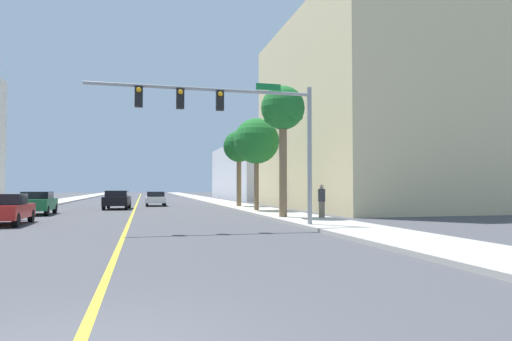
{
  "coord_description": "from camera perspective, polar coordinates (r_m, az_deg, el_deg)",
  "views": [
    {
      "loc": [
        0.7,
        -4.86,
        1.79
      ],
      "look_at": [
        7.66,
        22.5,
        2.83
      ],
      "focal_mm": 30.99,
      "sensor_mm": 36.0,
      "label": 1
    }
  ],
  "objects": [
    {
      "name": "car_red",
      "position": [
        23.77,
        -29.7,
        -4.36
      ],
      "size": [
        1.98,
        4.17,
        1.46
      ],
      "rotation": [
        0.0,
        0.0,
        3.17
      ],
      "color": "red",
      "rests_on": "ground"
    },
    {
      "name": "ground",
      "position": [
        46.9,
        -15.16,
        -4.22
      ],
      "size": [
        192.0,
        192.0,
        0.0
      ],
      "primitive_type": "plane",
      "color": "#47474C"
    },
    {
      "name": "traffic_signal_mast",
      "position": [
        18.83,
        -2.37,
        6.88
      ],
      "size": [
        9.51,
        0.36,
        6.09
      ],
      "color": "gray",
      "rests_on": "sidewalk_right"
    },
    {
      "name": "pedestrian",
      "position": [
        23.84,
        8.47,
        -3.91
      ],
      "size": [
        0.38,
        0.38,
        1.76
      ],
      "rotation": [
        0.0,
        0.0,
        2.05
      ],
      "color": "#726651",
      "rests_on": "sidewalk_right"
    },
    {
      "name": "lane_marking_center",
      "position": [
        46.9,
        -15.16,
        -4.22
      ],
      "size": [
        0.16,
        144.0,
        0.01
      ],
      "primitive_type": "cube",
      "color": "yellow",
      "rests_on": "ground"
    },
    {
      "name": "building_right_near",
      "position": [
        38.79,
        14.06,
        6.94
      ],
      "size": [
        13.29,
        21.3,
        15.7
      ],
      "primitive_type": "cube",
      "color": "beige",
      "rests_on": "ground"
    },
    {
      "name": "sidewalk_right",
      "position": [
        47.62,
        -4.27,
        -4.17
      ],
      "size": [
        3.21,
        168.0,
        0.15
      ],
      "primitive_type": "cube",
      "color": "#B2ADA3",
      "rests_on": "ground"
    },
    {
      "name": "palm_mid",
      "position": [
        31.14,
        0.05,
        3.75
      ],
      "size": [
        3.21,
        3.21,
        6.47
      ],
      "color": "brown",
      "rests_on": "sidewalk_right"
    },
    {
      "name": "car_white",
      "position": [
        42.42,
        -12.85,
        -3.51
      ],
      "size": [
        1.78,
        4.18,
        1.34
      ],
      "rotation": [
        0.0,
        0.0,
        -0.0
      ],
      "color": "white",
      "rests_on": "ground"
    },
    {
      "name": "car_green",
      "position": [
        31.47,
        -26.37,
        -3.74
      ],
      "size": [
        1.88,
        3.97,
        1.48
      ],
      "rotation": [
        0.0,
        0.0,
        3.16
      ],
      "color": "#196638",
      "rests_on": "ground"
    },
    {
      "name": "car_black",
      "position": [
        37.0,
        -17.49,
        -3.61
      ],
      "size": [
        2.06,
        4.14,
        1.49
      ],
      "rotation": [
        0.0,
        0.0,
        -0.04
      ],
      "color": "black",
      "rests_on": "ground"
    },
    {
      "name": "building_right_far",
      "position": [
        66.06,
        2.36,
        -0.25
      ],
      "size": [
        14.64,
        26.63,
        7.87
      ],
      "primitive_type": "cube",
      "color": "silver",
      "rests_on": "ground"
    },
    {
      "name": "palm_near",
      "position": [
        24.5,
        3.49,
        7.58
      ],
      "size": [
        2.41,
        2.41,
        7.18
      ],
      "color": "brown",
      "rests_on": "sidewalk_right"
    },
    {
      "name": "palm_far",
      "position": [
        38.0,
        -2.22,
        2.96
      ],
      "size": [
        2.69,
        2.69,
        6.46
      ],
      "color": "brown",
      "rests_on": "sidewalk_right"
    },
    {
      "name": "sidewalk_left",
      "position": [
        47.88,
        -25.98,
        -3.95
      ],
      "size": [
        3.21,
        168.0,
        0.15
      ],
      "primitive_type": "cube",
      "color": "#B2ADA3",
      "rests_on": "ground"
    }
  ]
}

